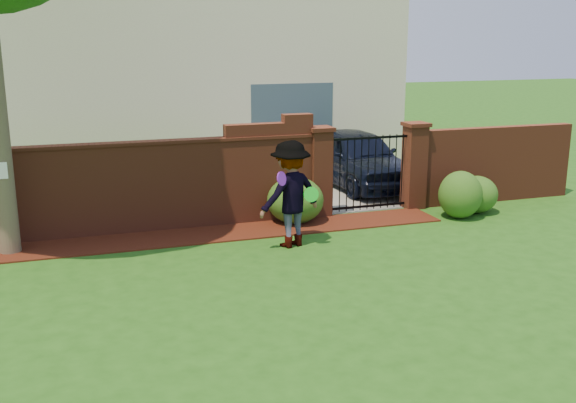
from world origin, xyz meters
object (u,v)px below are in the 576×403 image
object	(u,v)px
man	(291,195)
frisbee_purple	(282,179)
car	(361,159)
frisbee_green	(311,194)

from	to	relation	value
man	frisbee_purple	xyz separation A→B (m)	(-0.28, -0.29, 0.36)
frisbee_purple	car	bearing A→B (deg)	51.09
car	frisbee_green	xyz separation A→B (m)	(-2.87, -4.17, 0.27)
frisbee_purple	frisbee_green	size ratio (longest dim) A/B	0.91
man	frisbee_purple	distance (m)	0.54
car	frisbee_green	distance (m)	5.07
man	frisbee_green	size ratio (longest dim) A/B	7.04
car	man	size ratio (longest dim) A/B	2.19
car	man	xyz separation A→B (m)	(-3.17, -3.98, 0.24)
man	frisbee_green	distance (m)	0.36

